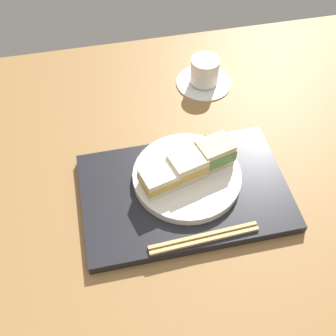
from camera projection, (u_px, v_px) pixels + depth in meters
ground_plane at (177, 183)px, 92.78cm from camera, size 140.00×100.00×3.00cm
serving_tray at (184, 192)px, 88.08cm from camera, size 41.68×26.97×2.14cm
sandwich_plate at (187, 176)px, 88.17cm from camera, size 22.25×22.25×1.76cm
sandwich_near at (159, 179)px, 83.96cm from camera, size 8.21×7.05×4.24cm
sandwich_middle at (187, 166)px, 85.50cm from camera, size 8.04×7.00×5.03cm
sandwich_far at (215, 154)px, 87.21cm from camera, size 8.33×7.26×5.39cm
chopsticks_pair at (204, 238)px, 79.92cm from camera, size 21.18×2.74×0.70cm
coffee_cup at (205, 74)px, 108.18cm from camera, size 14.07×14.07×7.31cm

